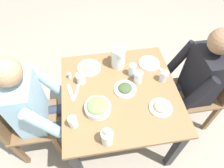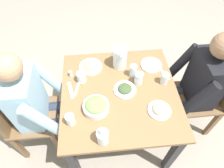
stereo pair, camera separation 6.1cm
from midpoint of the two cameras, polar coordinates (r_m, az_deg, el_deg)
name	(u,v)px [view 2 (the right image)]	position (r m, az deg, el deg)	size (l,w,h in m)	color
ground_plane	(118,130)	(2.21, 2.44, -13.10)	(8.00, 8.00, 0.00)	gray
dining_table	(119,100)	(1.69, 3.12, -4.54)	(0.93, 0.93, 0.71)	olive
chair_near	(208,94)	(2.06, 26.51, -2.48)	(0.40, 0.40, 0.89)	brown
chair_far	(22,115)	(1.87, -23.43, -8.13)	(0.40, 0.40, 0.89)	brown
diner_near	(192,86)	(1.85, 22.64, -0.43)	(0.48, 0.53, 1.18)	black
diner_far	(42,104)	(1.69, -18.45, -5.38)	(0.48, 0.53, 1.18)	#9EC6E0
water_pitcher	(120,58)	(1.72, 3.30, 7.45)	(0.16, 0.12, 0.19)	silver
salad_bowl	(96,106)	(1.48, -3.41, -6.35)	(0.19, 0.19, 0.09)	white
plate_dolmas	(125,89)	(1.60, 4.78, -1.49)	(0.18, 0.18, 0.05)	white
plate_yoghurt	(151,65)	(1.81, 12.08, 5.43)	(0.19, 0.19, 0.04)	white
plate_beans	(160,110)	(1.53, 14.54, -7.10)	(0.17, 0.17, 0.06)	white
plate_fries	(90,66)	(1.76, -5.16, 5.09)	(0.20, 0.20, 0.04)	white
water_glass_near_right	(133,71)	(1.68, 7.12, 3.73)	(0.06, 0.06, 0.11)	silver
water_glass_center	(81,77)	(1.65, -7.65, 1.96)	(0.08, 0.08, 0.09)	silver
water_glass_near_left	(139,79)	(1.63, 8.69, 1.52)	(0.07, 0.07, 0.11)	silver
water_glass_far_right	(70,120)	(1.44, -10.59, -9.98)	(0.06, 0.06, 0.09)	silver
water_glass_far_left	(165,79)	(1.68, 15.80, 1.45)	(0.06, 0.06, 0.10)	silver
oil_carafe	(103,137)	(1.35, -1.32, -14.98)	(0.08, 0.08, 0.16)	silver
salt_shaker	(71,74)	(1.71, -10.66, 2.92)	(0.03, 0.03, 0.05)	white
fork_near	(71,90)	(1.63, -10.65, -1.81)	(0.17, 0.03, 0.01)	silver
knife_near	(78,87)	(1.64, -8.71, -0.81)	(0.18, 0.02, 0.01)	silver
fork_far	(163,73)	(1.78, 15.37, 3.08)	(0.17, 0.03, 0.01)	silver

